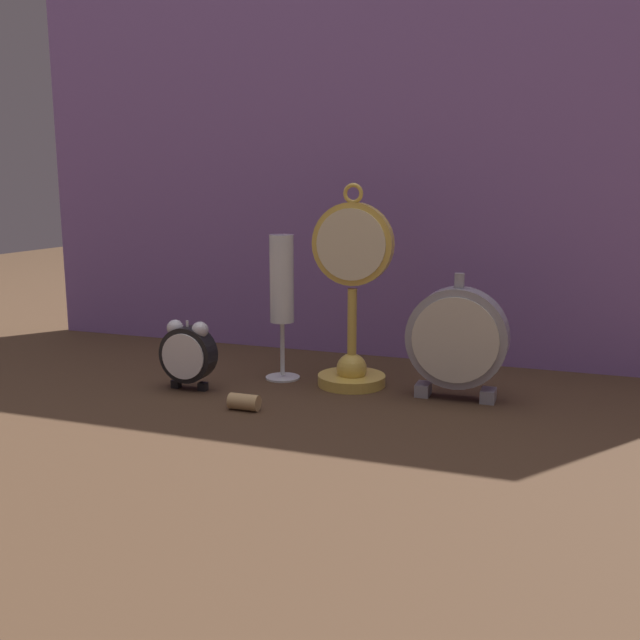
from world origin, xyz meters
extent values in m
plane|color=#422D1E|center=(0.00, 0.00, 0.00)|extent=(4.00, 4.00, 0.00)
cube|color=#8460A8|center=(0.00, 0.33, 0.40)|extent=(1.29, 0.01, 0.80)
cylinder|color=gold|center=(0.03, 0.13, 0.01)|extent=(0.10, 0.10, 0.02)
sphere|color=gold|center=(0.03, 0.13, 0.03)|extent=(0.05, 0.05, 0.05)
cylinder|color=gold|center=(0.03, 0.13, 0.08)|extent=(0.01, 0.01, 0.13)
cylinder|color=gold|center=(0.03, 0.13, 0.21)|extent=(0.12, 0.02, 0.12)
cylinder|color=beige|center=(0.03, 0.12, 0.21)|extent=(0.10, 0.00, 0.10)
torus|color=gold|center=(0.03, 0.13, 0.29)|extent=(0.03, 0.01, 0.03)
cube|color=black|center=(-0.21, 0.03, 0.01)|extent=(0.01, 0.01, 0.01)
cube|color=black|center=(-0.16, 0.03, 0.01)|extent=(0.01, 0.01, 0.01)
cylinder|color=black|center=(-0.19, 0.03, 0.05)|extent=(0.08, 0.03, 0.08)
cylinder|color=silver|center=(-0.19, 0.01, 0.05)|extent=(0.07, 0.00, 0.07)
sphere|color=silver|center=(-0.21, 0.03, 0.09)|extent=(0.02, 0.02, 0.02)
sphere|color=silver|center=(-0.17, 0.03, 0.09)|extent=(0.02, 0.02, 0.02)
cylinder|color=silver|center=(-0.19, 0.03, 0.10)|extent=(0.00, 0.00, 0.01)
cube|color=gray|center=(0.15, 0.11, 0.01)|extent=(0.02, 0.03, 0.02)
cube|color=gray|center=(0.24, 0.11, 0.01)|extent=(0.02, 0.03, 0.02)
cylinder|color=gray|center=(0.19, 0.11, 0.09)|extent=(0.14, 0.04, 0.14)
cylinder|color=beige|center=(0.19, 0.09, 0.09)|extent=(0.12, 0.00, 0.12)
cylinder|color=gray|center=(0.19, 0.11, 0.17)|extent=(0.01, 0.01, 0.02)
cylinder|color=silver|center=(-0.08, 0.13, 0.00)|extent=(0.05, 0.05, 0.01)
cylinder|color=silver|center=(-0.08, 0.13, 0.05)|extent=(0.01, 0.01, 0.08)
cylinder|color=white|center=(-0.08, 0.13, 0.16)|extent=(0.04, 0.04, 0.13)
cylinder|color=#E5D17F|center=(-0.08, 0.13, 0.13)|extent=(0.03, 0.03, 0.09)
cylinder|color=tan|center=(-0.07, -0.04, 0.01)|extent=(0.04, 0.02, 0.02)
camera|label=1|loc=(0.34, -0.87, 0.30)|focal=40.00mm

